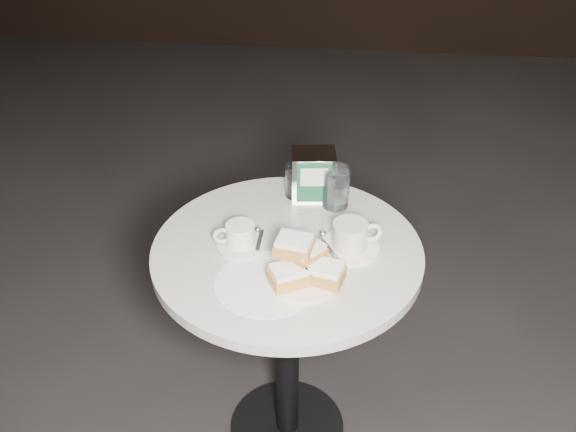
# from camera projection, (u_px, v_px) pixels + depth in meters

# --- Properties ---
(ground) EXTENTS (7.00, 7.00, 0.00)m
(ground) POSITION_uv_depth(u_px,v_px,m) (287.00, 430.00, 2.07)
(ground) COLOR black
(ground) RESTS_ON ground
(cafe_table) EXTENTS (0.70, 0.70, 0.74)m
(cafe_table) POSITION_uv_depth(u_px,v_px,m) (287.00, 305.00, 1.76)
(cafe_table) COLOR black
(cafe_table) RESTS_ON ground
(sugar_spill) EXTENTS (0.32, 0.32, 0.00)m
(sugar_spill) POSITION_uv_depth(u_px,v_px,m) (266.00, 283.00, 1.53)
(sugar_spill) COLOR white
(sugar_spill) RESTS_ON cafe_table
(beignet_plate) EXTENTS (0.20, 0.20, 0.11)m
(beignet_plate) POSITION_uv_depth(u_px,v_px,m) (304.00, 266.00, 1.52)
(beignet_plate) COLOR silver
(beignet_plate) RESTS_ON cafe_table
(coffee_cup_left) EXTENTS (0.16, 0.16, 0.07)m
(coffee_cup_left) POSITION_uv_depth(u_px,v_px,m) (240.00, 237.00, 1.64)
(coffee_cup_left) COLOR beige
(coffee_cup_left) RESTS_ON cafe_table
(coffee_cup_right) EXTENTS (0.19, 0.19, 0.08)m
(coffee_cup_right) POSITION_uv_depth(u_px,v_px,m) (350.00, 238.00, 1.63)
(coffee_cup_right) COLOR white
(coffee_cup_right) RESTS_ON cafe_table
(water_glass_left) EXTENTS (0.07, 0.07, 0.10)m
(water_glass_left) POSITION_uv_depth(u_px,v_px,m) (296.00, 181.00, 1.83)
(water_glass_left) COLOR silver
(water_glass_left) RESTS_ON cafe_table
(water_glass_right) EXTENTS (0.09, 0.09, 0.12)m
(water_glass_right) POSITION_uv_depth(u_px,v_px,m) (336.00, 188.00, 1.78)
(water_glass_right) COLOR white
(water_glass_right) RESTS_ON cafe_table
(napkin_dispenser) EXTENTS (0.13, 0.11, 0.14)m
(napkin_dispenser) POSITION_uv_depth(u_px,v_px,m) (313.00, 175.00, 1.81)
(napkin_dispenser) COLOR silver
(napkin_dispenser) RESTS_ON cafe_table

